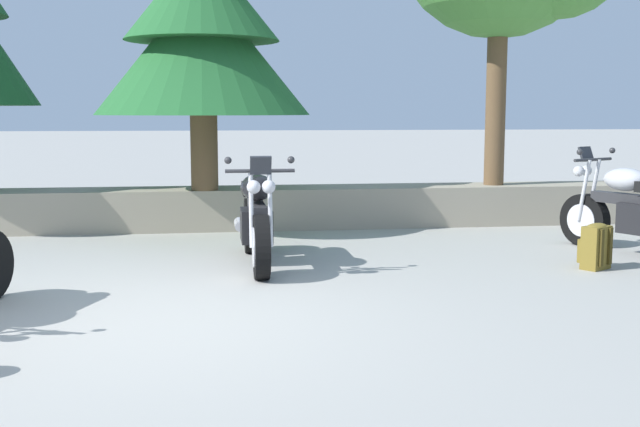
{
  "coord_description": "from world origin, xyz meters",
  "views": [
    {
      "loc": [
        0.6,
        -5.97,
        1.59
      ],
      "look_at": [
        1.57,
        1.2,
        0.65
      ],
      "focal_mm": 44.22,
      "sensor_mm": 36.0,
      "label": 1
    }
  ],
  "objects_px": {
    "motorcycle_silver_far_right": "(638,211)",
    "rider_backpack": "(596,245)",
    "pine_tree_mid_left": "(202,28)",
    "motorcycle_black_centre": "(256,219)"
  },
  "relations": [
    {
      "from": "motorcycle_black_centre",
      "to": "pine_tree_mid_left",
      "type": "bearing_deg",
      "value": 102.55
    },
    {
      "from": "motorcycle_black_centre",
      "to": "motorcycle_silver_far_right",
      "type": "distance_m",
      "value": 4.24
    },
    {
      "from": "motorcycle_silver_far_right",
      "to": "pine_tree_mid_left",
      "type": "xyz_separation_m",
      "value": [
        -4.79,
        2.41,
        2.18
      ]
    },
    {
      "from": "motorcycle_silver_far_right",
      "to": "rider_backpack",
      "type": "height_order",
      "value": "motorcycle_silver_far_right"
    },
    {
      "from": "motorcycle_black_centre",
      "to": "rider_backpack",
      "type": "distance_m",
      "value": 3.47
    },
    {
      "from": "motorcycle_black_centre",
      "to": "motorcycle_silver_far_right",
      "type": "height_order",
      "value": "same"
    },
    {
      "from": "motorcycle_silver_far_right",
      "to": "motorcycle_black_centre",
      "type": "bearing_deg",
      "value": -179.19
    },
    {
      "from": "motorcycle_silver_far_right",
      "to": "rider_backpack",
      "type": "distance_m",
      "value": 1.13
    },
    {
      "from": "rider_backpack",
      "to": "pine_tree_mid_left",
      "type": "bearing_deg",
      "value": 141.66
    },
    {
      "from": "motorcycle_silver_far_right",
      "to": "rider_backpack",
      "type": "relative_size",
      "value": 4.07
    }
  ]
}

